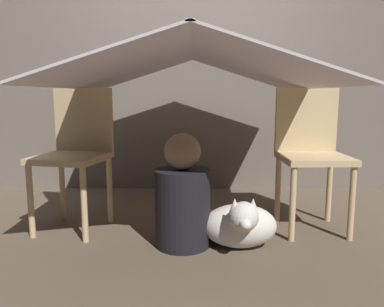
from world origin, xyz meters
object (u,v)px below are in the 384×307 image
(dog, at_px, (240,224))
(person_front, at_px, (183,199))
(chair_left, at_px, (76,149))
(chair_right, at_px, (311,150))

(dog, bearing_deg, person_front, 171.28)
(dog, bearing_deg, chair_left, 160.36)
(chair_right, xyz_separation_m, dog, (-0.48, -0.36, -0.36))
(chair_right, relative_size, dog, 2.16)
(dog, bearing_deg, chair_right, 36.87)
(chair_left, xyz_separation_m, chair_right, (1.48, 0.00, 0.00))
(chair_right, bearing_deg, person_front, -160.28)
(chair_left, relative_size, dog, 2.16)
(chair_left, relative_size, chair_right, 1.00)
(chair_right, xyz_separation_m, person_front, (-0.80, -0.31, -0.23))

